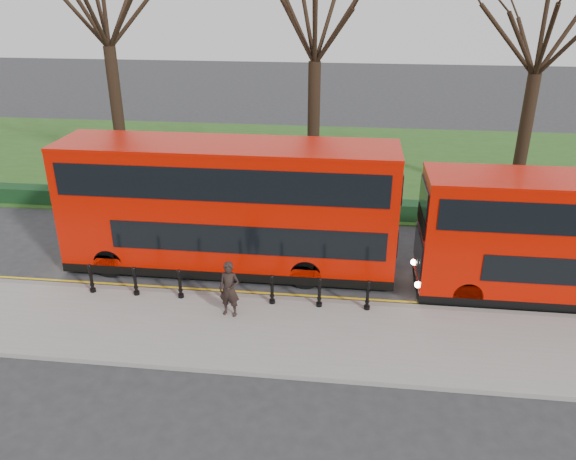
# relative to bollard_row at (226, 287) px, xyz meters

# --- Properties ---
(ground) EXTENTS (120.00, 120.00, 0.00)m
(ground) POSITION_rel_bollard_row_xyz_m (-0.01, 1.35, -0.65)
(ground) COLOR #28282B
(ground) RESTS_ON ground
(pavement) EXTENTS (60.00, 4.00, 0.15)m
(pavement) POSITION_rel_bollard_row_xyz_m (-0.01, -1.65, -0.58)
(pavement) COLOR gray
(pavement) RESTS_ON ground
(kerb) EXTENTS (60.00, 0.25, 0.16)m
(kerb) POSITION_rel_bollard_row_xyz_m (-0.01, 0.35, -0.58)
(kerb) COLOR slate
(kerb) RESTS_ON ground
(grass_verge) EXTENTS (60.00, 18.00, 0.06)m
(grass_verge) POSITION_rel_bollard_row_xyz_m (-0.01, 16.35, -0.62)
(grass_verge) COLOR #294B19
(grass_verge) RESTS_ON ground
(hedge) EXTENTS (60.00, 0.90, 0.80)m
(hedge) POSITION_rel_bollard_row_xyz_m (-0.01, 8.15, -0.25)
(hedge) COLOR black
(hedge) RESTS_ON ground
(yellow_line_outer) EXTENTS (60.00, 0.10, 0.01)m
(yellow_line_outer) POSITION_rel_bollard_row_xyz_m (-0.01, 0.65, -0.64)
(yellow_line_outer) COLOR yellow
(yellow_line_outer) RESTS_ON ground
(yellow_line_inner) EXTENTS (60.00, 0.10, 0.01)m
(yellow_line_inner) POSITION_rel_bollard_row_xyz_m (-0.01, 0.85, -0.64)
(yellow_line_inner) COLOR yellow
(yellow_line_inner) RESTS_ON ground
(tree_mid) EXTENTS (7.53, 7.53, 11.77)m
(tree_mid) POSITION_rel_bollard_row_xyz_m (1.99, 11.35, 7.91)
(tree_mid) COLOR black
(tree_mid) RESTS_ON ground
(tree_right) EXTENTS (7.10, 7.10, 11.09)m
(tree_right) POSITION_rel_bollard_row_xyz_m (11.99, 11.35, 7.41)
(tree_right) COLOR black
(tree_right) RESTS_ON ground
(bollard_row) EXTENTS (9.49, 0.15, 1.00)m
(bollard_row) POSITION_rel_bollard_row_xyz_m (0.00, 0.00, 0.00)
(bollard_row) COLOR black
(bollard_row) RESTS_ON pavement
(bus_lead) EXTENTS (12.03, 2.76, 4.79)m
(bus_lead) POSITION_rel_bollard_row_xyz_m (-0.41, 2.62, 1.76)
(bus_lead) COLOR #BC0E00
(bus_lead) RESTS_ON ground
(pedestrian) EXTENTS (0.73, 0.54, 1.85)m
(pedestrian) POSITION_rel_bollard_row_xyz_m (0.33, -0.85, 0.42)
(pedestrian) COLOR black
(pedestrian) RESTS_ON pavement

